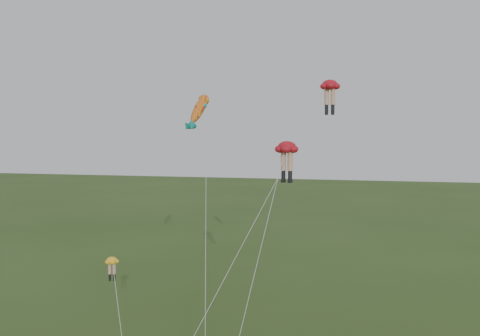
# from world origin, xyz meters

# --- Properties ---
(legs_kite_red_high) EXTENTS (9.50, 11.07, 19.08)m
(legs_kite_red_high) POSITION_xyz_m (7.34, 8.27, 18.23)
(legs_kite_red_high) COLOR #B1121E
(legs_kite_red_high) RESTS_ON ground
(legs_kite_red_mid) EXTENTS (3.23, 10.31, 14.75)m
(legs_kite_red_mid) POSITION_xyz_m (4.82, 5.74, 13.97)
(legs_kite_red_mid) COLOR #B1121E
(legs_kite_red_mid) RESTS_ON ground
(legs_kite_yellow) EXTENTS (4.30, 5.68, 7.27)m
(legs_kite_yellow) POSITION_xyz_m (-5.64, 0.74, 6.58)
(legs_kite_yellow) COLOR yellow
(legs_kite_yellow) RESTS_ON ground
(fish_kite) EXTENTS (5.39, 14.06, 18.60)m
(fish_kite) POSITION_xyz_m (-2.66, 9.60, 17.07)
(fish_kite) COLOR orange
(fish_kite) RESTS_ON ground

